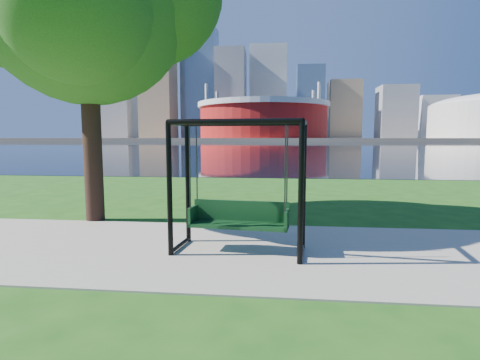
# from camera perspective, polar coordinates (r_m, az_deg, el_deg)

# --- Properties ---
(ground) EXTENTS (900.00, 900.00, 0.00)m
(ground) POSITION_cam_1_polar(r_m,az_deg,el_deg) (7.45, 0.20, -9.66)
(ground) COLOR #1E5114
(ground) RESTS_ON ground
(path) EXTENTS (120.00, 4.00, 0.03)m
(path) POSITION_cam_1_polar(r_m,az_deg,el_deg) (6.97, -0.23, -10.67)
(path) COLOR #9E937F
(path) RESTS_ON ground
(river) EXTENTS (900.00, 180.00, 0.02)m
(river) POSITION_cam_1_polar(r_m,az_deg,el_deg) (109.14, 5.69, 5.32)
(river) COLOR black
(river) RESTS_ON ground
(far_bank) EXTENTS (900.00, 228.00, 2.00)m
(far_bank) POSITION_cam_1_polar(r_m,az_deg,el_deg) (313.12, 5.95, 6.20)
(far_bank) COLOR #937F60
(far_bank) RESTS_ON ground
(stadium) EXTENTS (83.00, 83.00, 32.00)m
(stadium) POSITION_cam_1_polar(r_m,az_deg,el_deg) (242.66, 3.56, 9.29)
(stadium) COLOR maroon
(stadium) RESTS_ON far_bank
(skyline) EXTENTS (392.00, 66.00, 96.50)m
(skyline) POSITION_cam_1_polar(r_m,az_deg,el_deg) (328.30, 5.27, 12.32)
(skyline) COLOR gray
(skyline) RESTS_ON far_bank
(swing) EXTENTS (2.41, 1.24, 2.38)m
(swing) POSITION_cam_1_polar(r_m,az_deg,el_deg) (6.65, -0.16, -1.48)
(swing) COLOR black
(swing) RESTS_ON ground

